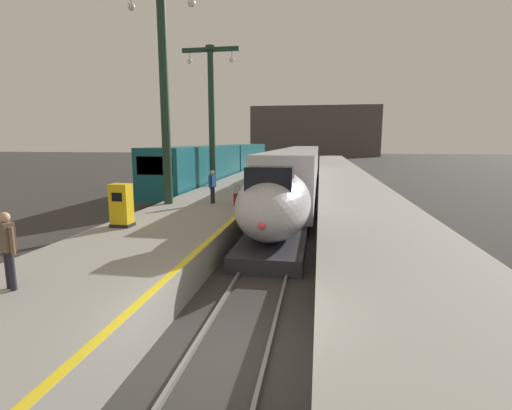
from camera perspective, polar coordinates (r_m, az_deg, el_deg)
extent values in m
plane|color=#33302D|center=(8.04, -4.16, -21.86)|extent=(260.00, 260.00, 0.00)
cube|color=gray|center=(32.14, -0.81, 3.01)|extent=(4.80, 110.00, 1.05)
cube|color=gray|center=(31.72, 13.76, 2.65)|extent=(4.80, 110.00, 1.05)
cube|color=yellow|center=(31.75, 3.25, 3.88)|extent=(0.20, 107.80, 0.01)
cube|color=slate|center=(34.50, 5.42, 2.64)|extent=(0.08, 110.00, 0.12)
cube|color=slate|center=(34.42, 7.92, 2.58)|extent=(0.08, 110.00, 0.12)
cube|color=slate|center=(35.98, -7.57, 2.89)|extent=(0.08, 110.00, 0.12)
cube|color=slate|center=(35.57, -5.25, 2.86)|extent=(0.08, 110.00, 0.12)
ellipsoid|color=silver|center=(14.51, 2.79, 0.19)|extent=(2.78, 6.45, 2.56)
cube|color=#28282D|center=(14.53, 2.59, -6.08)|extent=(2.46, 5.48, 0.55)
cube|color=black|center=(12.94, 2.07, 3.83)|extent=(1.59, 1.00, 0.90)
sphere|color=#F24C4C|center=(11.48, 0.93, -3.07)|extent=(0.28, 0.28, 0.28)
cube|color=silver|center=(23.31, 5.38, 4.31)|extent=(2.90, 14.00, 3.05)
cube|color=black|center=(23.41, 1.92, 5.72)|extent=(0.04, 11.90, 0.80)
cube|color=black|center=(23.21, 8.92, 5.58)|extent=(0.04, 11.90, 0.80)
cube|color=silver|center=(23.46, 5.33, 1.21)|extent=(2.92, 13.30, 0.24)
cube|color=black|center=(19.15, 4.32, -2.25)|extent=(2.03, 2.20, 0.56)
cube|color=black|center=(27.96, 6.00, 1.47)|extent=(2.03, 2.20, 0.56)
cube|color=silver|center=(39.85, 7.14, 6.45)|extent=(2.90, 18.00, 3.05)
cube|color=black|center=(39.91, 5.10, 7.28)|extent=(0.04, 15.84, 0.80)
cube|color=black|center=(39.79, 9.21, 7.19)|extent=(0.04, 15.84, 0.80)
cube|color=black|center=(33.90, 6.63, 2.88)|extent=(2.03, 2.20, 0.56)
cube|color=black|center=(46.07, 7.42, 4.62)|extent=(2.03, 2.20, 0.56)
cube|color=#145660|center=(32.00, -8.33, 5.81)|extent=(2.85, 18.00, 3.30)
cube|color=black|center=(23.61, -15.03, 5.74)|extent=(2.28, 0.08, 1.10)
cube|color=black|center=(32.43, -10.72, 6.68)|extent=(0.04, 15.30, 0.90)
cube|color=black|center=(31.57, -5.92, 6.72)|extent=(0.04, 15.30, 0.90)
cube|color=black|center=(26.80, -11.98, 0.92)|extent=(2.00, 2.00, 0.52)
cube|color=black|center=(37.67, -5.59, 3.53)|extent=(2.00, 2.00, 0.52)
cube|color=#145660|center=(50.01, -1.78, 7.22)|extent=(2.85, 18.00, 3.30)
cylinder|color=#1E3828|center=(19.73, -13.60, 15.34)|extent=(0.44, 0.44, 10.43)
sphere|color=#EFEACC|center=(21.21, -18.27, 26.50)|extent=(0.36, 0.36, 0.36)
sphere|color=#EFEACC|center=(20.12, -9.69, 27.81)|extent=(0.36, 0.36, 0.36)
cylinder|color=#1E3828|center=(27.44, -6.69, 12.95)|extent=(0.44, 0.44, 9.58)
cylinder|color=#1E3828|center=(28.10, -6.89, 22.43)|extent=(0.68, 0.68, 0.30)
cube|color=#1E3828|center=(28.08, -6.88, 22.23)|extent=(4.00, 0.24, 0.28)
cylinder|color=#1E3828|center=(28.45, -9.98, 21.27)|extent=(0.03, 0.03, 0.60)
sphere|color=#EFEACC|center=(28.38, -9.96, 20.58)|extent=(0.36, 0.36, 0.36)
cylinder|color=#1E3828|center=(27.64, -3.65, 21.74)|extent=(0.03, 0.03, 0.60)
sphere|color=#EFEACC|center=(27.57, -3.65, 21.03)|extent=(0.36, 0.36, 0.36)
cylinder|color=#23232D|center=(19.41, -6.69, 1.46)|extent=(0.13, 0.13, 0.85)
cylinder|color=#23232D|center=(19.55, -6.43, 1.52)|extent=(0.13, 0.13, 0.85)
cube|color=#1E478C|center=(19.39, -6.60, 3.64)|extent=(0.32, 0.43, 0.62)
cylinder|color=#1E478C|center=(19.20, -6.98, 3.42)|extent=(0.09, 0.09, 0.58)
cylinder|color=#1E478C|center=(19.60, -6.23, 3.56)|extent=(0.09, 0.09, 0.58)
sphere|color=tan|center=(19.36, -6.62, 4.88)|extent=(0.22, 0.22, 0.22)
cylinder|color=#23232D|center=(9.80, -33.25, -8.13)|extent=(0.13, 0.13, 0.85)
cylinder|color=#23232D|center=(9.65, -32.86, -8.36)|extent=(0.13, 0.13, 0.85)
cube|color=brown|center=(9.55, -33.46, -4.02)|extent=(0.44, 0.36, 0.62)
cylinder|color=brown|center=(9.78, -33.97, -4.09)|extent=(0.09, 0.09, 0.58)
cylinder|color=brown|center=(9.34, -32.87, -4.56)|extent=(0.09, 0.09, 0.58)
sphere|color=tan|center=(9.47, -33.69, -1.55)|extent=(0.22, 0.22, 0.22)
cube|color=maroon|center=(18.76, -2.74, 0.84)|extent=(0.40, 0.22, 0.60)
cylinder|color=#262628|center=(18.71, -3.06, 2.30)|extent=(0.02, 0.02, 0.36)
cylinder|color=#262628|center=(18.67, -2.46, 2.29)|extent=(0.02, 0.02, 0.36)
cube|color=#262628|center=(18.67, -2.76, 2.87)|extent=(0.22, 0.03, 0.02)
cube|color=yellow|center=(14.89, -19.62, -0.04)|extent=(0.70, 0.56, 1.60)
cube|color=black|center=(14.59, -20.24, 1.13)|extent=(0.40, 0.02, 0.32)
cube|color=black|center=(15.02, -19.47, -2.83)|extent=(0.76, 0.62, 0.12)
cube|color=#4C4742|center=(108.71, 8.78, 10.94)|extent=(36.00, 2.00, 14.00)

